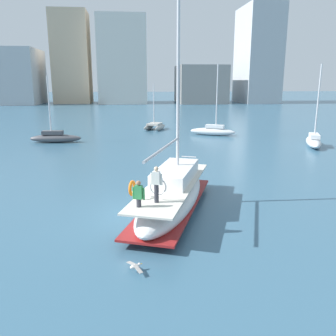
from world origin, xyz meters
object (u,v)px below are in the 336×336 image
object	(u,v)px
moored_sloop_far	(55,137)
moored_cutter_left	(314,141)
main_sailboat	(172,194)
seagull	(135,266)
moored_sloop_near	(155,126)
moored_catamaran	(213,130)

from	to	relation	value
moored_sloop_far	moored_cutter_left	world-z (taller)	moored_cutter_left
main_sailboat	seagull	bearing A→B (deg)	-109.24
moored_sloop_near	seagull	xyz separation A→B (m)	(-3.28, -36.75, -0.31)
moored_sloop_near	moored_cutter_left	xyz separation A→B (m)	(15.20, -14.30, 0.09)
main_sailboat	moored_cutter_left	xyz separation A→B (m)	(16.46, 16.67, -0.32)
main_sailboat	moored_catamaran	xyz separation A→B (m)	(7.98, 25.12, -0.32)
moored_cutter_left	seagull	bearing A→B (deg)	-129.46
main_sailboat	seagull	distance (m)	6.16
main_sailboat	moored_sloop_far	bearing A→B (deg)	114.91
moored_sloop_near	seagull	size ratio (longest dim) A/B	6.75
moored_sloop_far	moored_sloop_near	bearing A→B (deg)	38.54
moored_cutter_left	seagull	world-z (taller)	moored_cutter_left
moored_sloop_near	moored_sloop_far	size ratio (longest dim) A/B	0.87
moored_cutter_left	moored_sloop_far	bearing A→B (deg)	168.93
moored_sloop_far	moored_catamaran	xyz separation A→B (m)	(18.14, 3.25, 0.03)
moored_sloop_near	seagull	bearing A→B (deg)	-95.10
moored_sloop_far	moored_catamaran	size ratio (longest dim) A/B	0.84
main_sailboat	moored_sloop_far	distance (m)	24.12
moored_sloop_near	moored_cutter_left	size ratio (longest dim) A/B	0.75
seagull	moored_cutter_left	bearing A→B (deg)	50.54
moored_sloop_near	moored_sloop_far	distance (m)	14.60
moored_catamaran	moored_sloop_far	bearing A→B (deg)	-169.85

